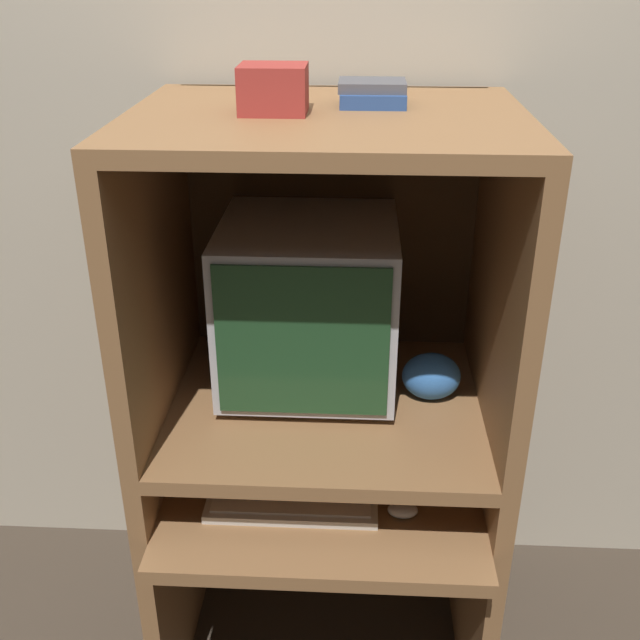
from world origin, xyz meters
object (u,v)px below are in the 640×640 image
at_px(keyboard, 292,502).
at_px(storage_box, 273,89).
at_px(mouse, 403,510).
at_px(crt_monitor, 309,304).
at_px(book_stack, 373,93).
at_px(snack_bag, 431,376).

bearing_deg(keyboard, storage_box, 101.94).
distance_m(keyboard, mouse, 0.26).
bearing_deg(crt_monitor, keyboard, -94.38).
bearing_deg(book_stack, snack_bag, -16.66).
relative_size(snack_bag, book_stack, 1.00).
height_order(mouse, book_stack, book_stack).
height_order(crt_monitor, snack_bag, crt_monitor).
height_order(keyboard, snack_bag, snack_bag).
xyz_separation_m(mouse, book_stack, (-0.09, 0.29, 0.88)).
bearing_deg(mouse, book_stack, 107.88).
relative_size(keyboard, storage_box, 2.94).
relative_size(mouse, book_stack, 0.49).
bearing_deg(snack_bag, mouse, -106.27).
height_order(crt_monitor, mouse, crt_monitor).
bearing_deg(keyboard, snack_bag, 34.20).
bearing_deg(storage_box, snack_bag, 6.61).
xyz_separation_m(mouse, storage_box, (-0.29, 0.20, 0.90)).
relative_size(crt_monitor, keyboard, 1.08).
relative_size(keyboard, mouse, 5.72).
bearing_deg(snack_bag, crt_monitor, 167.90).
xyz_separation_m(mouse, snack_bag, (0.07, 0.24, 0.21)).
bearing_deg(crt_monitor, mouse, -52.56).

